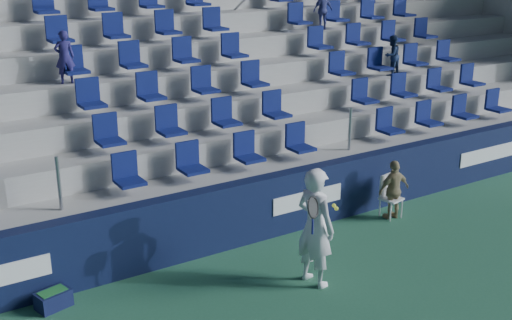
{
  "coord_description": "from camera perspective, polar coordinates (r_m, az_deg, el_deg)",
  "views": [
    {
      "loc": [
        -5.46,
        -6.13,
        5.22
      ],
      "look_at": [
        0.2,
        2.8,
        1.7
      ],
      "focal_mm": 45.0,
      "sensor_mm": 36.0,
      "label": 1
    }
  ],
  "objects": [
    {
      "name": "line_judge_chair",
      "position": [
        13.24,
        11.7,
        -2.88
      ],
      "size": [
        0.45,
        0.46,
        0.87
      ],
      "color": "white",
      "rests_on": "ground"
    },
    {
      "name": "sponsor_wall",
      "position": [
        11.71,
        -1.74,
        -4.82
      ],
      "size": [
        24.0,
        0.32,
        1.2
      ],
      "color": "#0F1739",
      "rests_on": "ground"
    },
    {
      "name": "tennis_player",
      "position": [
        10.28,
        5.29,
        -5.94
      ],
      "size": [
        0.7,
        0.79,
        1.98
      ],
      "color": "white",
      "rests_on": "ground"
    },
    {
      "name": "grandstand",
      "position": [
        15.67,
        -11.44,
        6.69
      ],
      "size": [
        24.0,
        8.17,
        6.63
      ],
      "color": "#A5A59F",
      "rests_on": "ground"
    },
    {
      "name": "line_judge",
      "position": [
        13.11,
        12.15,
        -2.6
      ],
      "size": [
        0.74,
        0.36,
        1.22
      ],
      "primitive_type": "imported",
      "rotation": [
        0.0,
        0.0,
        3.06
      ],
      "color": "tan",
      "rests_on": "ground"
    },
    {
      "name": "ball_bin",
      "position": [
        10.41,
        -17.58,
        -11.65
      ],
      "size": [
        0.56,
        0.44,
        0.28
      ],
      "color": "#0F1437",
      "rests_on": "ground"
    }
  ]
}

